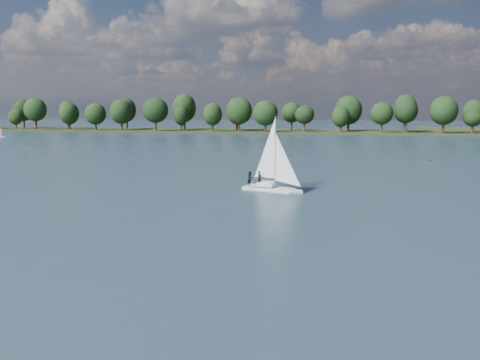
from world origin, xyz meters
name	(u,v)px	position (x,y,z in m)	size (l,w,h in m)	color
ground	(260,154)	(0.00, 100.00, 0.00)	(700.00, 700.00, 0.00)	#233342
far_shore	(307,132)	(0.00, 212.00, 0.00)	(660.00, 40.00, 1.50)	black
sailboat	(270,169)	(10.44, 48.74, 2.64)	(7.42, 4.42, 9.45)	silver
dinghy_pink	(2,134)	(-101.42, 151.04, 0.92)	(2.57, 1.45, 3.88)	white
treeline	(281,113)	(-10.45, 208.04, 8.12)	(562.41, 73.27, 18.63)	black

